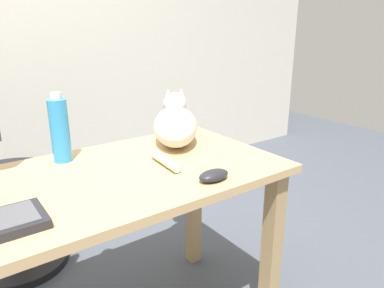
% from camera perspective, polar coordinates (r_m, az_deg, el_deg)
% --- Properties ---
extents(desk, '(1.63, 0.64, 0.72)m').
position_cam_1_polar(desk, '(1.23, -21.98, -11.15)').
color(desk, tan).
rests_on(desk, ground_plane).
extents(cat, '(0.37, 0.52, 0.20)m').
position_cam_1_polar(cat, '(1.53, -2.69, 3.29)').
color(cat, silver).
rests_on(cat, desk).
extents(computer_mouse, '(0.11, 0.06, 0.04)m').
position_cam_1_polar(computer_mouse, '(1.16, 3.46, -4.97)').
color(computer_mouse, '#232328').
rests_on(computer_mouse, desk).
extents(water_bottle, '(0.07, 0.07, 0.25)m').
position_cam_1_polar(water_bottle, '(1.38, -20.24, 2.12)').
color(water_bottle, '#2D8CD1').
rests_on(water_bottle, desk).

